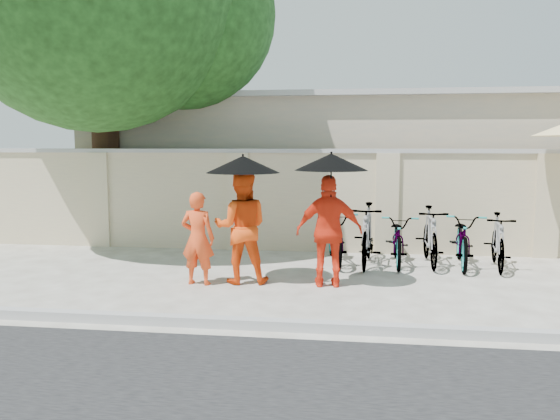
# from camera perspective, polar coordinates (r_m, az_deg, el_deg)

# --- Properties ---
(ground) EXTENTS (80.00, 80.00, 0.00)m
(ground) POSITION_cam_1_polar(r_m,az_deg,el_deg) (8.24, -1.87, -8.39)
(ground) COLOR silver
(kerb) EXTENTS (40.00, 0.16, 0.12)m
(kerb) POSITION_cam_1_polar(r_m,az_deg,el_deg) (6.62, -4.31, -11.71)
(kerb) COLOR #A3A3A3
(kerb) RESTS_ON ground
(compound_wall) EXTENTS (20.00, 0.30, 2.00)m
(compound_wall) POSITION_cam_1_polar(r_m,az_deg,el_deg) (11.11, 5.90, 0.79)
(compound_wall) COLOR beige
(compound_wall) RESTS_ON ground
(building_behind) EXTENTS (14.00, 6.00, 3.20)m
(building_behind) POSITION_cam_1_polar(r_m,az_deg,el_deg) (14.87, 10.21, 4.57)
(building_behind) COLOR tan
(building_behind) RESTS_ON ground
(monk_left) EXTENTS (0.55, 0.39, 1.45)m
(monk_left) POSITION_cam_1_polar(r_m,az_deg,el_deg) (8.53, -8.59, -2.94)
(monk_left) COLOR #FF4D1D
(monk_left) RESTS_ON ground
(monk_center) EXTENTS (0.95, 0.79, 1.77)m
(monk_center) POSITION_cam_1_polar(r_m,az_deg,el_deg) (8.54, -4.06, -1.79)
(monk_center) COLOR #FF4D10
(monk_center) RESTS_ON ground
(parasol_center) EXTENTS (1.13, 1.13, 0.99)m
(parasol_center) POSITION_cam_1_polar(r_m,az_deg,el_deg) (8.36, -3.89, 4.78)
(parasol_center) COLOR black
(parasol_center) RESTS_ON ground
(monk_right) EXTENTS (1.04, 0.51, 1.71)m
(monk_right) POSITION_cam_1_polar(r_m,az_deg,el_deg) (8.33, 5.18, -2.22)
(monk_right) COLOR #F83315
(monk_right) RESTS_ON ground
(parasol_right) EXTENTS (1.10, 1.10, 1.07)m
(parasol_right) POSITION_cam_1_polar(r_m,az_deg,el_deg) (8.14, 5.37, 5.02)
(parasol_right) COLOR black
(parasol_right) RESTS_ON ground
(bike_0) EXTENTS (0.90, 1.95, 0.98)m
(bike_0) POSITION_cam_1_polar(r_m,az_deg,el_deg) (10.07, 5.84, -2.74)
(bike_0) COLOR gray
(bike_0) RESTS_ON ground
(bike_1) EXTENTS (0.70, 1.91, 1.12)m
(bike_1) POSITION_cam_1_polar(r_m,az_deg,el_deg) (9.88, 9.09, -2.58)
(bike_1) COLOR gray
(bike_1) RESTS_ON ground
(bike_2) EXTENTS (0.69, 1.80, 0.93)m
(bike_2) POSITION_cam_1_polar(r_m,az_deg,el_deg) (10.11, 12.26, -2.97)
(bike_2) COLOR gray
(bike_2) RESTS_ON ground
(bike_3) EXTENTS (0.52, 1.76, 1.05)m
(bike_3) POSITION_cam_1_polar(r_m,az_deg,el_deg) (10.19, 15.42, -2.64)
(bike_3) COLOR gray
(bike_3) RESTS_ON ground
(bike_4) EXTENTS (0.86, 1.92, 0.98)m
(bike_4) POSITION_cam_1_polar(r_m,az_deg,el_deg) (10.25, 18.58, -2.92)
(bike_4) COLOR gray
(bike_4) RESTS_ON ground
(bike_5) EXTENTS (0.68, 1.66, 0.97)m
(bike_5) POSITION_cam_1_polar(r_m,az_deg,el_deg) (10.25, 21.82, -3.07)
(bike_5) COLOR gray
(bike_5) RESTS_ON ground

